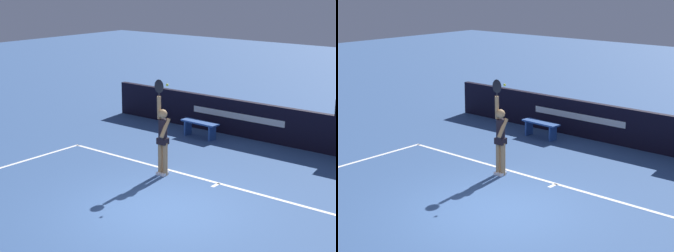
# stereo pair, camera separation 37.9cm
# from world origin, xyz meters

# --- Properties ---
(ground_plane) EXTENTS (60.00, 60.00, 0.00)m
(ground_plane) POSITION_xyz_m (0.00, 0.00, 0.00)
(ground_plane) COLOR #325285
(court_lines) EXTENTS (10.33, 5.99, 0.00)m
(court_lines) POSITION_xyz_m (0.00, -0.77, 0.00)
(court_lines) COLOR white
(court_lines) RESTS_ON ground
(back_wall) EXTENTS (13.88, 0.19, 1.15)m
(back_wall) POSITION_xyz_m (-0.00, 6.08, 0.57)
(back_wall) COLOR black
(back_wall) RESTS_ON ground
(tennis_player) EXTENTS (0.44, 0.39, 2.45)m
(tennis_player) POSITION_xyz_m (-1.48, 1.78, 1.02)
(tennis_player) COLOR #9E7A51
(tennis_player) RESTS_ON ground
(tennis_ball) EXTENTS (0.07, 0.07, 0.07)m
(tennis_ball) POSITION_xyz_m (-1.21, 1.62, 2.37)
(tennis_ball) COLOR #C6DE36
(courtside_bench_near) EXTENTS (1.30, 0.43, 0.51)m
(courtside_bench_near) POSITION_xyz_m (-2.78, 5.15, 0.38)
(courtside_bench_near) COLOR #264A92
(courtside_bench_near) RESTS_ON ground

